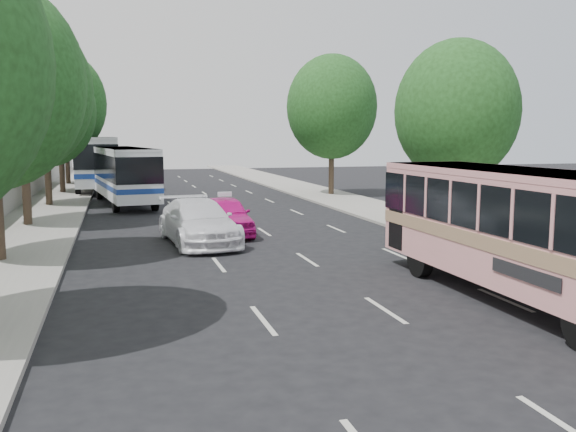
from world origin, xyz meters
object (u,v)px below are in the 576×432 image
object	(u,v)px
white_pickup	(198,222)
tour_coach_front	(123,170)
pink_taxi	(225,216)
pink_bus	(523,220)
tour_coach_rear	(96,158)

from	to	relation	value
white_pickup	tour_coach_front	distance (m)	14.71
white_pickup	pink_taxi	bearing A→B (deg)	47.84
white_pickup	tour_coach_front	world-z (taller)	tour_coach_front
pink_bus	tour_coach_front	xyz separation A→B (m)	(-9.00, 24.60, 0.01)
pink_taxi	white_pickup	world-z (taller)	white_pickup
pink_bus	tour_coach_rear	xyz separation A→B (m)	(-10.80, 35.10, 0.36)
pink_taxi	tour_coach_rear	xyz separation A→B (m)	(-5.61, 23.17, 1.57)
pink_bus	tour_coach_rear	world-z (taller)	tour_coach_rear
pink_taxi	white_pickup	xyz separation A→B (m)	(-1.31, -1.78, 0.03)
pink_taxi	tour_coach_front	world-z (taller)	tour_coach_front
pink_taxi	white_pickup	size ratio (longest dim) A/B	0.82
pink_bus	pink_taxi	bearing A→B (deg)	113.07
white_pickup	tour_coach_rear	size ratio (longest dim) A/B	0.43
pink_taxi	white_pickup	bearing A→B (deg)	-126.34
pink_bus	white_pickup	distance (m)	12.11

